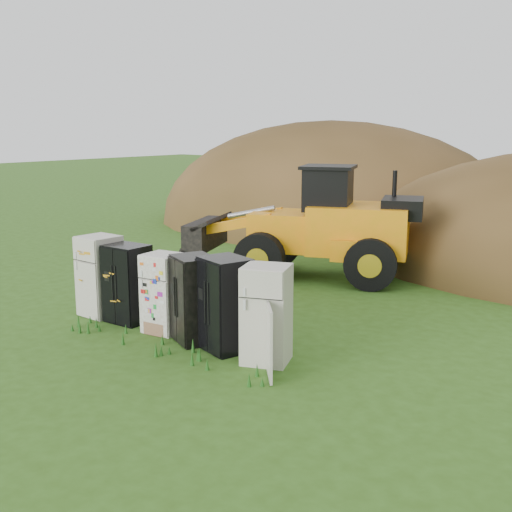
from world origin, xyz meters
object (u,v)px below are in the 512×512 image
(fridge_black_side, at_px, (128,284))
(fridge_sticker, at_px, (164,293))
(fridge_dark_mid, at_px, (194,299))
(fridge_open_door, at_px, (266,314))
(wheel_loader, at_px, (299,221))
(fridge_leftmost, at_px, (100,276))
(fridge_black_right, at_px, (225,304))

(fridge_black_side, distance_m, fridge_sticker, 1.14)
(fridge_dark_mid, bearing_deg, fridge_black_side, -156.56)
(fridge_dark_mid, height_order, fridge_open_door, fridge_open_door)
(fridge_open_door, height_order, wheel_loader, wheel_loader)
(fridge_leftmost, relative_size, fridge_black_side, 1.06)
(fridge_dark_mid, xyz_separation_m, wheel_loader, (-1.63, 6.01, 0.72))
(fridge_leftmost, xyz_separation_m, wheel_loader, (1.34, 6.03, 0.68))
(fridge_black_right, bearing_deg, wheel_loader, 128.56)
(fridge_black_right, bearing_deg, fridge_dark_mid, -163.48)
(fridge_black_side, height_order, fridge_dark_mid, fridge_dark_mid)
(fridge_black_side, xyz_separation_m, fridge_dark_mid, (2.07, -0.03, 0.01))
(fridge_dark_mid, bearing_deg, fridge_open_door, 23.56)
(fridge_black_right, relative_size, wheel_loader, 0.28)
(fridge_open_door, bearing_deg, fridge_black_right, 156.42)
(fridge_black_side, distance_m, wheel_loader, 6.05)
(fridge_black_right, bearing_deg, fridge_open_door, 15.12)
(fridge_dark_mid, relative_size, wheel_loader, 0.27)
(fridge_sticker, bearing_deg, fridge_black_right, -9.09)
(fridge_leftmost, relative_size, fridge_open_door, 1.01)
(fridge_black_side, distance_m, fridge_black_right, 2.90)
(fridge_sticker, relative_size, fridge_open_door, 0.92)
(fridge_black_right, xyz_separation_m, wheel_loader, (-2.45, 6.01, 0.69))
(fridge_leftmost, distance_m, fridge_sticker, 2.04)
(fridge_leftmost, xyz_separation_m, fridge_dark_mid, (2.96, 0.02, -0.04))
(fridge_black_side, relative_size, wheel_loader, 0.26)
(fridge_leftmost, height_order, fridge_black_side, fridge_leftmost)
(fridge_sticker, distance_m, fridge_dark_mid, 0.93)
(fridge_open_door, xyz_separation_m, wheel_loader, (-3.47, 6.03, 0.69))
(fridge_dark_mid, xyz_separation_m, fridge_open_door, (1.84, -0.02, 0.03))
(fridge_black_side, bearing_deg, fridge_black_right, -3.59)
(fridge_black_side, bearing_deg, wheel_loader, 82.65)
(fridge_sticker, relative_size, fridge_black_right, 0.92)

